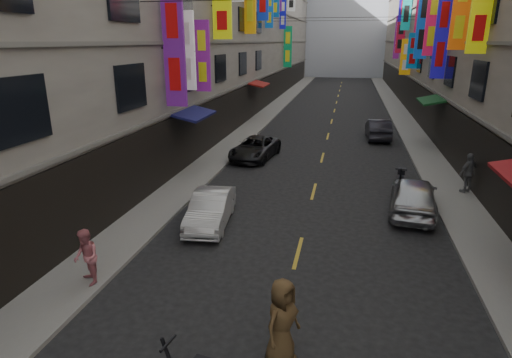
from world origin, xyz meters
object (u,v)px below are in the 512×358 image
at_px(car_right_mid, 413,195).
at_px(car_left_far, 255,148).
at_px(scooter_far_right, 401,179).
at_px(car_left_mid, 211,209).
at_px(car_right_far, 378,129).
at_px(pedestrian_rfar, 469,173).
at_px(pedestrian_lfar, 86,257).
at_px(pedestrian_crossing, 282,321).

bearing_deg(car_right_mid, car_left_far, -34.15).
height_order(scooter_far_right, car_left_mid, car_left_mid).
bearing_deg(car_left_far, car_right_mid, -33.51).
bearing_deg(car_right_far, car_left_far, 41.22).
height_order(car_left_far, pedestrian_rfar, pedestrian_rfar).
xyz_separation_m(car_right_far, pedestrian_lfar, (-8.80, -21.03, 0.22)).
relative_size(car_left_mid, car_right_far, 0.89).
xyz_separation_m(car_left_far, car_right_far, (7.20, 6.82, 0.08)).
bearing_deg(car_left_far, scooter_far_right, -18.27).
xyz_separation_m(scooter_far_right, car_right_far, (-0.46, 10.47, 0.25)).
relative_size(car_left_mid, pedestrian_lfar, 2.36).
relative_size(scooter_far_right, pedestrian_rfar, 1.01).
bearing_deg(car_left_mid, car_right_far, 61.15).
distance_m(car_left_mid, car_right_far, 17.64).
height_order(car_left_far, car_right_mid, car_right_mid).
bearing_deg(scooter_far_right, pedestrian_crossing, 82.31).
xyz_separation_m(scooter_far_right, car_right_mid, (0.14, -3.06, 0.29)).
bearing_deg(pedestrian_crossing, pedestrian_lfar, 102.55).
bearing_deg(pedestrian_lfar, car_left_mid, 111.59).
bearing_deg(car_right_far, car_left_mid, 65.01).
relative_size(car_right_far, pedestrian_lfar, 2.64).
bearing_deg(car_right_mid, scooter_far_right, -80.84).
height_order(pedestrian_lfar, pedestrian_rfar, pedestrian_rfar).
height_order(scooter_far_right, pedestrian_lfar, pedestrian_lfar).
bearing_deg(car_left_far, pedestrian_lfar, -89.24).
bearing_deg(pedestrian_lfar, pedestrian_rfar, 84.46).
bearing_deg(scooter_far_right, car_right_mid, 101.48).
xyz_separation_m(car_left_far, car_right_mid, (7.80, -6.71, 0.12)).
bearing_deg(pedestrian_crossing, car_left_far, 43.47).
relative_size(car_right_far, pedestrian_rfar, 2.36).
bearing_deg(car_right_mid, car_left_mid, 26.79).
bearing_deg(pedestrian_rfar, car_right_mid, 10.22).
xyz_separation_m(pedestrian_lfar, pedestrian_rfar, (12.00, 10.19, 0.09)).
bearing_deg(car_right_far, car_right_mid, 90.30).
relative_size(pedestrian_lfar, pedestrian_crossing, 0.83).
xyz_separation_m(car_left_mid, pedestrian_lfar, (-1.98, -4.77, 0.30)).
bearing_deg(car_left_mid, car_left_far, 86.19).
relative_size(car_left_far, car_right_far, 1.05).
relative_size(car_left_far, pedestrian_lfar, 2.77).
xyz_separation_m(scooter_far_right, pedestrian_crossing, (-3.64, -12.25, 0.51)).
xyz_separation_m(pedestrian_rfar, pedestrian_crossing, (-6.38, -11.88, -0.05)).
distance_m(scooter_far_right, pedestrian_lfar, 14.06).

